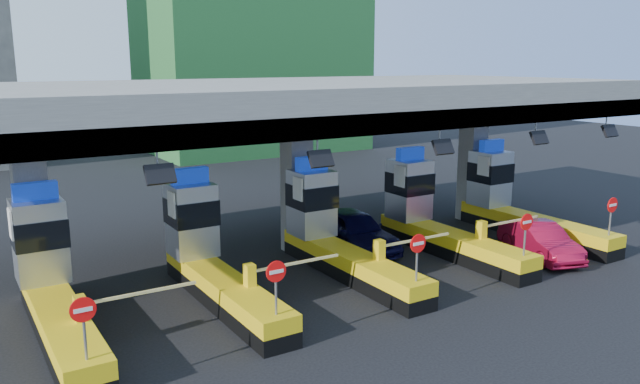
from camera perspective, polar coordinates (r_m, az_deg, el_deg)
ground at (r=23.94m, az=1.49°, el=-7.18°), size 120.00×120.00×0.00m
toll_canopy at (r=25.12m, az=-2.06°, el=8.04°), size 28.00×12.09×7.00m
toll_lane_far_left at (r=20.36m, az=-23.42°, el=-7.53°), size 4.43×8.00×4.16m
toll_lane_left at (r=21.54m, az=-10.14°, el=-5.65°), size 4.43×8.00×4.16m
toll_lane_center at (r=23.74m, az=1.14°, el=-3.80°), size 4.43×8.00×4.16m
toll_lane_right at (r=26.70m, az=10.19°, el=-2.21°), size 4.43×8.00×4.16m
toll_lane_far_right at (r=30.21m, az=17.27°, el=-0.91°), size 4.43×8.00×4.16m
van at (r=26.25m, az=3.10°, el=-3.50°), size 2.21×5.10×1.71m
red_car at (r=26.76m, az=19.47°, el=-4.21°), size 2.81×4.55×1.42m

